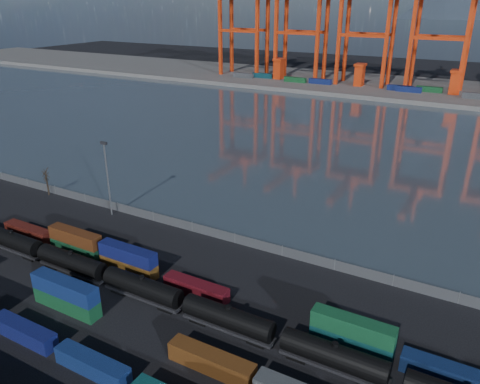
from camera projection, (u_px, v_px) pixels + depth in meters
The scene contains 13 objects.
ground at pixel (140, 324), 68.17m from camera, with size 700.00×700.00×0.00m, color black.
harbor_water at pixel (351, 143), 152.79m from camera, with size 700.00×700.00×0.00m, color #34424B.
far_quay at pixel (412, 89), 237.03m from camera, with size 700.00×70.00×2.00m, color #514F4C.
container_row_south at pixel (34, 333), 63.61m from camera, with size 139.41×2.26×4.81m.
container_row_mid at pixel (164, 338), 62.63m from camera, with size 128.10×2.42×5.17m.
container_row_north at pixel (203, 288), 73.60m from camera, with size 141.35×2.29×4.88m.
tanker_string at pixel (183, 303), 69.39m from camera, with size 122.73×3.06×4.37m.
waterfront_fence at pixel (235, 238), 90.35m from camera, with size 160.12×0.12×2.20m.
bare_tree at pixel (47, 182), 111.49m from camera, with size 1.72×1.76×7.00m.
yard_light_mast at pixel (107, 175), 99.01m from camera, with size 1.60×0.40×16.60m.
gantry_cranes at pixel (406, 0), 218.74m from camera, with size 201.87×51.59×69.86m.
quay_containers at pixel (384, 87), 229.36m from camera, with size 172.58×10.99×2.60m.
straddle_carriers at pixel (405, 78), 227.46m from camera, with size 140.00×7.00×11.10m.
Camera 1 is at (39.74, -41.32, 44.14)m, focal length 35.00 mm.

